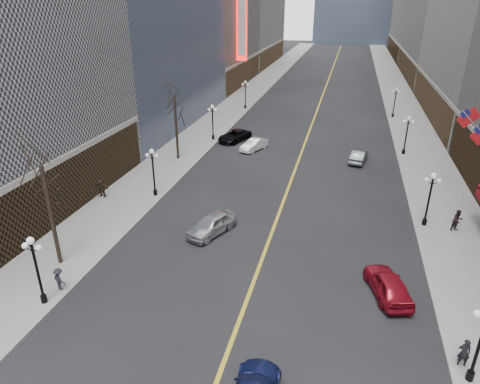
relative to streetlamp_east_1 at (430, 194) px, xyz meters
The scene contains 23 objects.
sidewalk_east 40.16m from the streetlamp_east_1, 86.85° to the left, with size 6.00×230.00×0.15m, color gray.
sidewalk_west 47.68m from the streetlamp_east_1, 122.82° to the left, with size 6.00×230.00×0.15m, color gray.
lane_line 51.45m from the streetlamp_east_1, 103.28° to the left, with size 0.25×200.00×0.02m, color gold.
streetlamp_east_1 is the anchor object (origin of this frame).
streetlamp_east_2 18.00m from the streetlamp_east_1, 90.00° to the left, with size 1.26×0.44×4.52m.
streetlamp_east_3 36.00m from the streetlamp_east_1, 90.00° to the left, with size 1.26×0.44×4.52m.
streetlamp_west_0 28.51m from the streetlamp_east_1, 145.86° to the right, with size 1.26×0.44×4.52m.
streetlamp_west_1 23.60m from the streetlamp_east_1, behind, with size 1.26×0.44×4.52m.
streetlamp_west_2 29.68m from the streetlamp_east_1, 142.67° to the left, with size 1.26×0.44×4.52m.
streetlamp_west_3 43.05m from the streetlamp_east_1, 123.25° to the left, with size 1.26×0.44×4.52m.
flag_5 8.98m from the streetlamp_east_1, 63.36° to the left, with size 2.87×0.12×2.87m.
theatre_marquee 57.87m from the streetlamp_east_1, 118.97° to the left, with size 2.00×0.55×12.00m.
tree_west_near 28.20m from the streetlamp_east_1, 154.62° to the right, with size 3.60×3.60×7.92m.
tree_west_far 27.41m from the streetlamp_east_1, 158.43° to the left, with size 3.60×3.60×7.92m.
car_nb_near 17.36m from the streetlamp_east_1, 162.00° to the right, with size 1.87×4.66×1.59m, color #BABEC2.
car_nb_mid 23.46m from the streetlamp_east_1, 138.69° to the left, with size 1.45×4.16×1.37m, color white.
car_nb_far 27.85m from the streetlamp_east_1, 138.51° to the left, with size 2.34×5.08×1.41m, color black.
car_sb_mid 10.81m from the streetlamp_east_1, 109.07° to the right, with size 1.86×4.63×1.58m, color maroon.
car_sb_far 15.31m from the streetlamp_east_1, 109.95° to the left, with size 1.50×4.29×1.41m, color #505758.
ped_ne_corner 15.24m from the streetlamp_east_1, 90.76° to the right, with size 0.60×0.44×1.64m, color black.
ped_east_walk 2.97m from the streetlamp_east_1, 10.69° to the right, with size 0.88×0.48×1.80m, color black.
ped_west_walk 27.68m from the streetlamp_east_1, 147.95° to the right, with size 0.98×0.41×1.52m, color black.
ped_west_far 28.30m from the streetlamp_east_1, behind, with size 1.74×0.50×1.88m, color #30251B.
Camera 1 is at (4.77, -3.28, 16.87)m, focal length 32.00 mm.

